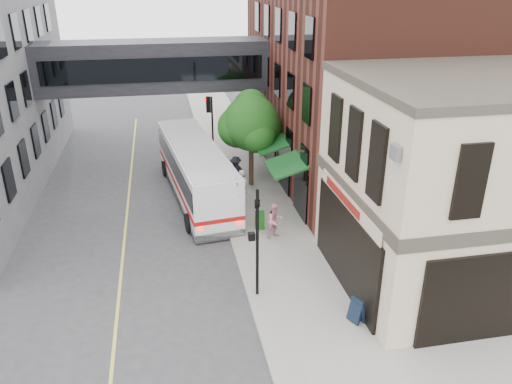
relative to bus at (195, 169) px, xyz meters
name	(u,v)px	position (x,y,z in m)	size (l,w,h in m)	color
ground	(257,331)	(1.14, -12.21, -1.70)	(120.00, 120.00, 0.00)	#38383A
sidewalk_main	(245,180)	(3.14, 1.79, -1.62)	(4.00, 60.00, 0.15)	gray
corner_building	(471,183)	(10.12, -10.21, 2.51)	(10.19, 8.12, 8.45)	beige
brick_building	(370,59)	(11.12, 2.78, 5.29)	(13.76, 18.00, 14.00)	#4B2117
skyway_bridge	(154,66)	(-1.86, 5.79, 4.80)	(14.00, 3.18, 3.00)	black
traffic_signal_near	(257,230)	(1.51, -10.21, 1.28)	(0.44, 0.22, 4.60)	black
traffic_signal_far	(210,117)	(1.40, 4.79, 1.64)	(0.53, 0.28, 4.50)	black
street_sign_pole	(237,201)	(1.54, -5.21, 0.23)	(0.08, 0.75, 3.00)	gray
street_tree	(250,123)	(3.34, 1.01, 2.21)	(3.80, 3.20, 5.60)	#382619
lane_marking	(126,219)	(-3.86, -2.21, -1.69)	(0.12, 40.00, 0.01)	#D8CC4C
bus	(195,169)	(0.00, 0.00, 0.00)	(3.85, 11.49, 3.03)	white
pedestrian_a	(242,187)	(2.36, -1.69, -0.61)	(0.69, 0.45, 1.89)	silver
pedestrian_b	(275,221)	(3.27, -5.83, -0.68)	(0.85, 0.66, 1.75)	pink
pedestrian_c	(236,172)	(2.40, 0.64, -0.61)	(1.22, 0.70, 1.89)	black
newspaper_box	(260,220)	(2.73, -4.81, -1.11)	(0.44, 0.39, 0.88)	#125112
sandwich_board	(357,310)	(4.74, -12.56, -1.06)	(0.35, 0.54, 0.97)	black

